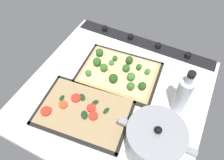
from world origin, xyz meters
TOP-DOWN VIEW (x-y plane):
  - ground_plane at (0.00, 0.00)cm, footprint 73.95×72.72cm
  - stove_control_panel at (0.00, -32.86)cm, footprint 70.99×7.00cm
  - baking_tray_front at (2.64, -9.10)cm, footprint 36.92×28.67cm
  - broccoli_pizza at (2.84, -8.82)cm, footprint 34.32×26.08cm
  - baking_tray_back at (6.56, 14.57)cm, footprint 38.52×28.58cm
  - veggie_pizza_back at (6.98, 14.61)cm, footprint 35.86×25.93cm
  - cooking_pot at (-22.02, 16.51)cm, footprint 25.94×19.11cm
  - oil_bottle at (-25.41, -3.72)cm, footprint 5.43×5.43cm

SIDE VIEW (x-z plane):
  - ground_plane at x=0.00cm, z-range -3.00..0.00cm
  - baking_tray_front at x=2.64cm, z-range -0.28..1.02cm
  - baking_tray_back at x=6.56cm, z-range -0.28..1.02cm
  - stove_control_panel at x=0.00cm, z-range -0.74..1.86cm
  - veggie_pizza_back at x=6.98cm, z-range 0.11..2.01cm
  - broccoli_pizza at x=2.84cm, z-range -0.77..5.05cm
  - cooking_pot at x=-22.02cm, z-range -1.15..14.90cm
  - oil_bottle at x=-25.41cm, z-range -1.86..19.79cm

